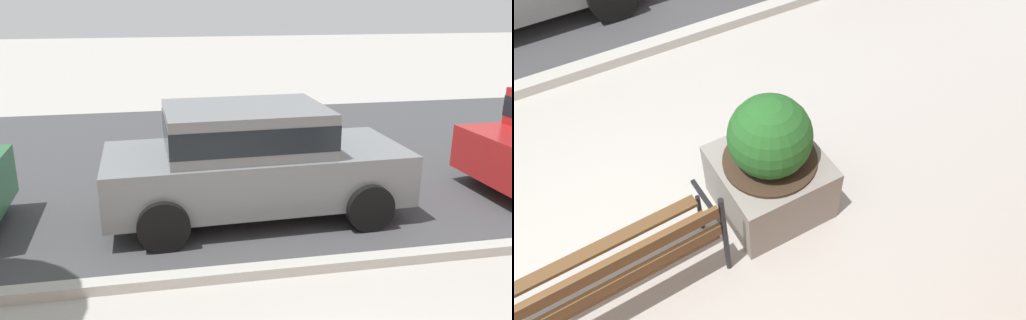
# 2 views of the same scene
# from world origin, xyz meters

# --- Properties ---
(ground_plane) EXTENTS (80.00, 80.00, 0.00)m
(ground_plane) POSITION_xyz_m (0.00, 0.00, 0.00)
(ground_plane) COLOR #ADA8A0
(park_bench) EXTENTS (1.82, 0.62, 0.95)m
(park_bench) POSITION_xyz_m (0.24, -0.11, 0.54)
(park_bench) COLOR brown
(park_bench) RESTS_ON ground
(concrete_planter) EXTENTS (0.89, 0.89, 1.23)m
(concrete_planter) POSITION_xyz_m (1.76, 0.18, 0.54)
(concrete_planter) COLOR gray
(concrete_planter) RESTS_ON ground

